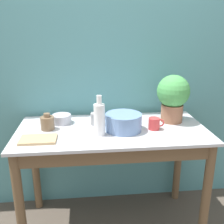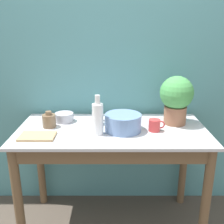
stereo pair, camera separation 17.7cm
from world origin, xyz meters
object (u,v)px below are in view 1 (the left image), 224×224
bottle_tall (99,119)px  bowl_small_steel (62,119)px  mug_grey (96,119)px  mug_red (154,124)px  bowl_wash_large (123,122)px  bottle_short (47,123)px  tray_board (38,139)px  potted_plant (173,96)px

bottle_tall → bowl_small_steel: 0.37m
mug_grey → bowl_small_steel: size_ratio=0.78×
mug_red → bowl_wash_large: bearing=178.3°
bottle_short → bowl_wash_large: bearing=-7.4°
mug_grey → tray_board: 0.44m
bowl_wash_large → mug_grey: bowl_wash_large is taller
bowl_wash_large → tray_board: 0.56m
bowl_wash_large → mug_grey: (-0.18, 0.12, -0.01)m
bottle_tall → mug_red: 0.39m
bottle_short → mug_grey: (0.33, 0.06, -0.00)m
bottle_short → mug_red: bottle_short is taller
mug_grey → bowl_wash_large: bearing=-34.7°
bottle_tall → mug_grey: 0.20m
bottle_short → tray_board: (-0.04, -0.19, -0.04)m
mug_grey → potted_plant: bearing=1.4°
bottle_tall → mug_red: bearing=8.4°
potted_plant → bowl_wash_large: size_ratio=1.41×
potted_plant → mug_red: bearing=-139.2°
potted_plant → bottle_short: 0.91m
mug_red → tray_board: 0.77m
bottle_short → bowl_small_steel: bottle_short is taller
bottle_short → tray_board: bottle_short is taller
bowl_small_steel → bottle_tall: bearing=-42.8°
potted_plant → tray_board: bearing=-164.5°
bottle_short → mug_red: (0.73, -0.07, -0.01)m
bowl_wash_large → tray_board: bearing=-167.8°
potted_plant → mug_red: 0.27m
bowl_wash_large → bottle_short: size_ratio=2.13×
bottle_short → tray_board: bearing=-100.7°
bowl_wash_large → bowl_small_steel: bearing=157.1°
mug_red → potted_plant: bearing=40.8°
mug_grey → tray_board: (-0.37, -0.24, -0.04)m
mug_grey → tray_board: mug_grey is taller
mug_grey → mug_red: size_ratio=0.97×
potted_plant → mug_red: size_ratio=3.16×
bottle_tall → bowl_small_steel: bottle_tall is taller
bottle_short → bottle_tall: bearing=-20.3°
bottle_short → mug_grey: size_ratio=1.08×
bowl_wash_large → tray_board: size_ratio=1.11×
bowl_wash_large → bowl_small_steel: size_ratio=1.79×
mug_grey → tray_board: size_ratio=0.48×
bowl_wash_large → mug_red: (0.21, -0.01, -0.02)m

